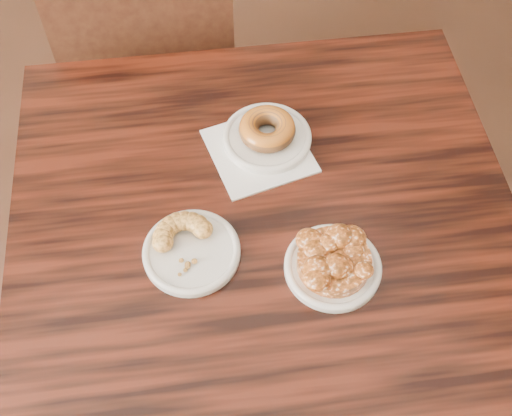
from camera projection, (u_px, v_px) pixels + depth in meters
name	position (u px, v px, depth m)	size (l,w,h in m)	color
cafe_table	(264.00, 315.00, 1.39)	(0.86, 0.86, 0.75)	black
chair_far	(149.00, 65.00, 1.71)	(0.43, 0.43, 0.90)	black
napkin	(259.00, 151.00, 1.16)	(0.17, 0.17, 0.00)	white
plate_donut	(267.00, 138.00, 1.16)	(0.16, 0.16, 0.01)	white
plate_cruller	(192.00, 252.00, 1.04)	(0.16, 0.16, 0.01)	silver
plate_fritter	(333.00, 267.00, 1.02)	(0.16, 0.16, 0.01)	white
glazed_donut	(267.00, 129.00, 1.14)	(0.10, 0.10, 0.04)	#965A15
apple_fritter	(334.00, 260.00, 1.00)	(0.16, 0.16, 0.04)	#3F1D06
cruller_fragment	(190.00, 246.00, 1.02)	(0.11, 0.11, 0.03)	brown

